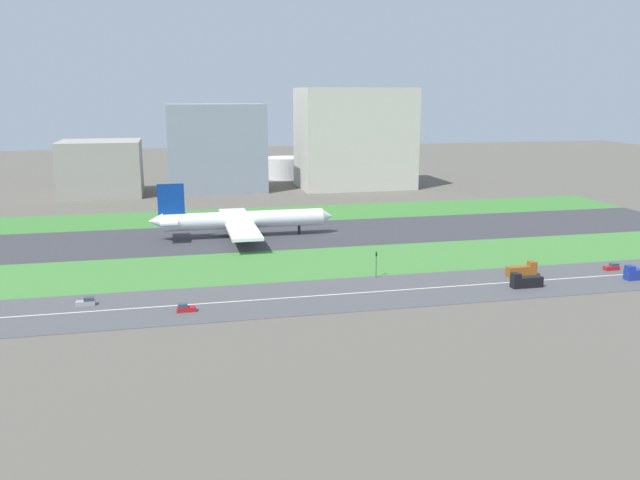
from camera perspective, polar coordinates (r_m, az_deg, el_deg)
name	(u,v)px	position (r m, az deg, el deg)	size (l,w,h in m)	color
ground_plane	(332,233)	(238.01, 1.02, 0.63)	(800.00, 800.00, 0.00)	#5B564C
runway	(332,233)	(238.00, 1.02, 0.64)	(280.00, 46.00, 0.10)	#38383D
grass_median_north	(309,213)	(277.22, -1.01, 2.37)	(280.00, 36.00, 0.10)	#3D7A33
grass_median_south	(364,260)	(199.50, 3.84, -1.77)	(280.00, 36.00, 0.10)	#427F38
highway	(399,290)	(170.26, 6.93, -4.38)	(280.00, 28.00, 0.10)	#4C4C4F
highway_centerline	(399,290)	(170.24, 6.93, -4.37)	(266.00, 0.50, 0.01)	silver
airliner	(240,220)	(231.19, -7.03, 1.75)	(65.00, 56.00, 19.70)	white
truck_2	(639,274)	(198.51, 26.12, -2.66)	(8.40, 2.50, 4.00)	navy
car_2	(612,267)	(205.76, 24.20, -2.18)	(4.40, 1.80, 2.00)	#B2191E
truck_0	(526,281)	(179.30, 17.56, -3.48)	(8.40, 2.50, 4.00)	black
truck_1	(522,271)	(189.91, 17.28, -2.57)	(8.40, 2.50, 4.00)	brown
car_0	(185,308)	(155.80, -11.70, -5.86)	(4.40, 1.80, 2.00)	#B2191E
car_1	(86,302)	(166.72, -19.77, -5.12)	(4.40, 1.80, 2.00)	#99999E
traffic_light	(376,262)	(180.26, 4.94, -1.97)	(0.36, 0.50, 7.20)	#4C4C51
terminal_building	(101,168)	(343.55, -18.58, 5.99)	(38.71, 35.77, 27.04)	#9E998E
hangar_building	(217,148)	(341.81, -9.03, 7.94)	(49.22, 27.09, 44.65)	gray
office_tower	(354,138)	(354.15, 3.03, 8.90)	(59.43, 39.10, 52.74)	beige
fuel_tank_west	(233,168)	(388.92, -7.59, 6.28)	(24.78, 24.78, 13.91)	silver
fuel_tank_centre	(285,168)	(393.03, -3.07, 6.33)	(24.25, 24.25, 12.44)	silver
fuel_tank_east	(339,167)	(400.02, 1.67, 6.44)	(24.19, 24.19, 12.33)	silver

